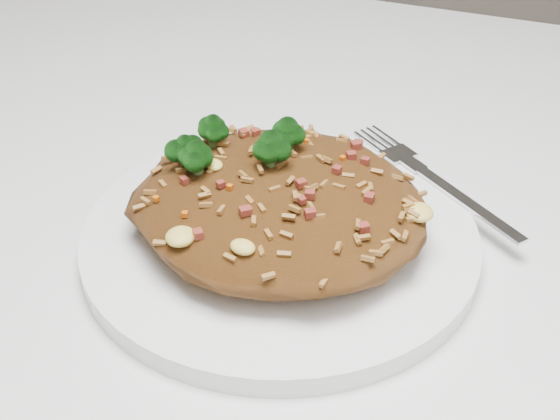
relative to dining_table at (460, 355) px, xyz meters
The scene contains 4 objects.
dining_table is the anchor object (origin of this frame).
plate 0.16m from the dining_table, 161.97° to the right, with size 0.25×0.25×0.01m, color white.
fried_rice 0.18m from the dining_table, 162.30° to the right, with size 0.18×0.17×0.06m.
fork 0.12m from the dining_table, 127.48° to the left, with size 0.14×0.11×0.00m.
Camera 1 is at (0.02, -0.40, 1.06)m, focal length 50.00 mm.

